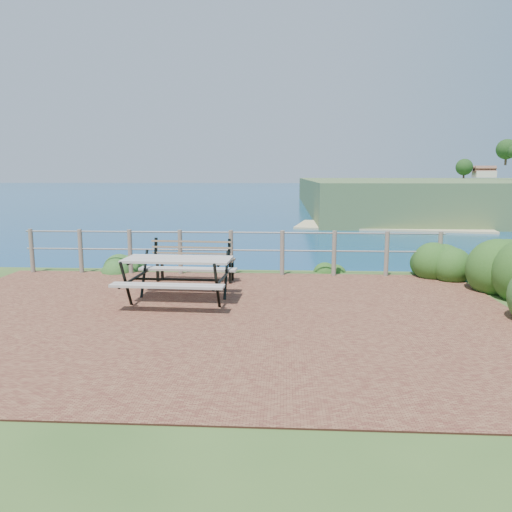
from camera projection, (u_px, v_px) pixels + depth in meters
The scene contains 9 objects.
ground at pixel (209, 317), 7.96m from camera, with size 10.00×7.00×0.12m, color brown.
ocean at pixel (282, 180), 204.99m from camera, with size 1200.00×1200.00×0.00m, color navy.
safety_railing at pixel (231, 250), 11.17m from camera, with size 9.40×0.10×1.00m.
picnic_table at pixel (178, 275), 8.75m from camera, with size 1.89×1.61×0.78m.
park_bench at pixel (195, 253), 10.47m from camera, with size 1.69×0.52×0.94m.
shrub_right_front at pixel (499, 294), 9.46m from camera, with size 1.41×1.41×2.00m, color #234916.
shrub_right_edge at pixel (434, 278), 10.99m from camera, with size 1.05×1.05×1.50m, color #234916.
shrub_lip_west at pixel (124, 272), 11.68m from camera, with size 0.84×0.84×0.61m, color #1D4A1C.
shrub_lip_east at pixel (327, 271), 11.77m from camera, with size 0.66×0.66×0.36m, color #234916.
Camera 1 is at (1.20, -7.64, 2.25)m, focal length 35.00 mm.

